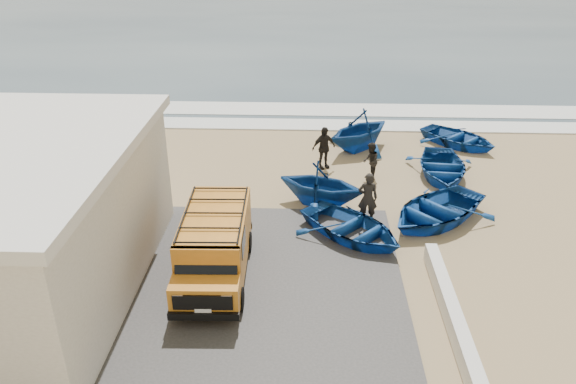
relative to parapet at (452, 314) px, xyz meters
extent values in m
plane|color=tan|center=(-5.00, 3.00, -0.28)|extent=(160.00, 160.00, 0.00)
cube|color=#43403D|center=(-7.00, 1.00, -0.25)|extent=(12.00, 10.00, 0.05)
cube|color=#385166|center=(-5.00, 59.00, -0.27)|extent=(180.00, 88.00, 0.01)
cube|color=white|center=(-5.00, 15.00, -0.25)|extent=(180.00, 1.60, 0.06)
cube|color=white|center=(-5.00, 17.50, -0.26)|extent=(180.00, 2.20, 0.04)
cube|color=black|center=(-8.55, 2.50, 2.33)|extent=(0.08, 0.70, 0.90)
cube|color=silver|center=(0.00, 0.00, 0.00)|extent=(0.35, 6.00, 0.55)
cube|color=orange|center=(-6.42, 2.17, 0.82)|extent=(1.88, 3.70, 1.54)
cube|color=orange|center=(-6.36, -0.08, 0.47)|extent=(1.80, 0.89, 0.84)
cube|color=black|center=(-6.37, 0.36, 1.22)|extent=(1.64, 0.36, 0.67)
cube|color=black|center=(-6.35, -0.52, 0.57)|extent=(1.51, 0.12, 0.42)
cube|color=black|center=(-6.35, -0.55, 0.16)|extent=(1.82, 0.18, 0.21)
cube|color=black|center=(-6.42, 2.12, 1.67)|extent=(1.78, 3.41, 0.06)
cylinder|color=black|center=(-7.20, 0.27, 0.05)|extent=(0.22, 0.66, 0.65)
cylinder|color=black|center=(-7.28, 3.17, 0.05)|extent=(0.22, 0.66, 0.65)
cylinder|color=black|center=(-5.54, 0.32, 0.05)|extent=(0.22, 0.66, 0.65)
cylinder|color=black|center=(-5.62, 3.22, 0.05)|extent=(0.22, 0.66, 0.65)
imported|color=#124593|center=(-2.32, 4.16, 0.12)|extent=(4.59, 4.56, 0.78)
imported|color=#124593|center=(0.63, 5.41, 0.16)|extent=(5.10, 5.03, 0.87)
imported|color=#124593|center=(-3.31, 6.46, 0.56)|extent=(3.92, 3.67, 1.67)
imported|color=#124593|center=(1.59, 9.12, 0.12)|extent=(3.13, 4.11, 0.80)
imported|color=#124593|center=(-1.53, 11.93, 0.64)|extent=(4.60, 4.58, 1.84)
imported|color=#124593|center=(3.04, 12.54, 0.10)|extent=(4.35, 4.35, 0.74)
imported|color=black|center=(-1.75, 5.25, 0.64)|extent=(0.68, 0.45, 1.83)
imported|color=black|center=(-1.32, 8.79, 0.48)|extent=(0.65, 0.79, 1.51)
imported|color=black|center=(-3.16, 9.79, 0.62)|extent=(1.13, 0.88, 1.79)
camera|label=1|loc=(-3.77, -11.71, 9.26)|focal=35.00mm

